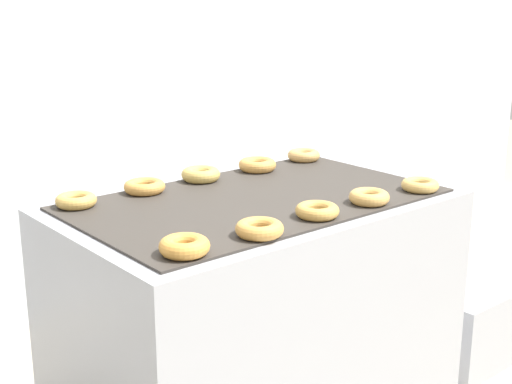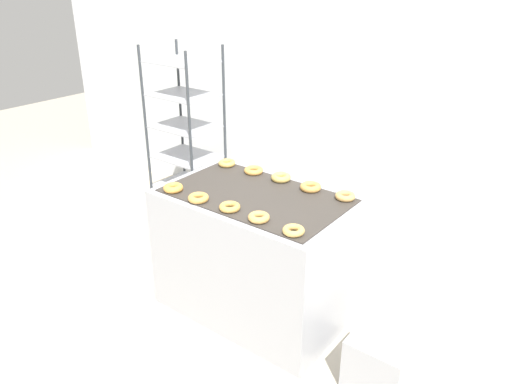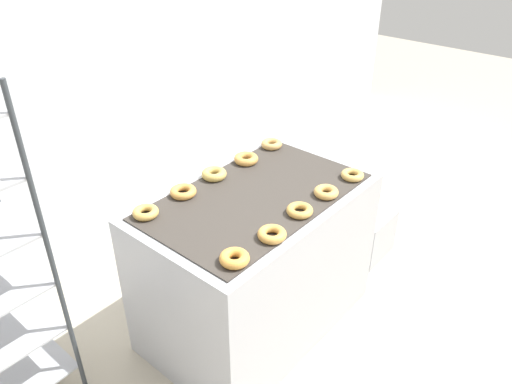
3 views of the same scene
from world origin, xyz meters
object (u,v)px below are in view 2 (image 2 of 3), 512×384
object	(u,v)px
donut_far_right	(311,187)
donut_far_rightmost	(345,196)
donut_near_leftmost	(173,188)
donut_far_center	(281,177)
donut_far_leftmost	(227,163)
donut_near_center	(230,207)
baking_rack_cart	(186,142)
glaze_bin	(380,362)
donut_near_rightmost	(294,230)
fryer_machine	(256,254)
donut_far_left	(254,170)
donut_near_right	(259,217)
donut_near_left	(198,198)

from	to	relation	value
donut_far_right	donut_far_rightmost	distance (m)	0.26
donut_near_leftmost	donut_far_center	distance (m)	0.77
donut_far_leftmost	donut_far_right	distance (m)	0.76
donut_near_center	baking_rack_cart	bearing A→B (deg)	145.04
glaze_bin	donut_near_rightmost	size ratio (longest dim) A/B	2.72
fryer_machine	donut_far_left	distance (m)	0.62
fryer_machine	glaze_bin	bearing A→B (deg)	-8.11
donut_near_center	donut_near_right	world-z (taller)	donut_near_right
donut_far_leftmost	donut_far_left	distance (m)	0.26
donut_near_center	donut_far_left	world-z (taller)	donut_far_left
donut_near_rightmost	donut_near_center	bearing A→B (deg)	178.75
baking_rack_cart	glaze_bin	bearing A→B (deg)	-18.05
glaze_bin	donut_far_center	size ratio (longest dim) A/B	2.48
donut_near_left	donut_near_right	distance (m)	0.48
glaze_bin	donut_near_right	size ratio (longest dim) A/B	2.67
donut_near_left	donut_far_center	size ratio (longest dim) A/B	0.97
donut_near_right	donut_near_left	bearing A→B (deg)	-177.75
donut_near_rightmost	donut_far_center	size ratio (longest dim) A/B	0.91
baking_rack_cart	donut_near_left	distance (m)	1.36
donut_near_center	donut_far_leftmost	size ratio (longest dim) A/B	1.03
fryer_machine	donut_near_leftmost	distance (m)	0.75
donut_near_rightmost	fryer_machine	bearing A→B (deg)	149.44
donut_near_leftmost	donut_far_right	distance (m)	0.94
donut_far_center	fryer_machine	bearing A→B (deg)	-88.44
donut_near_center	donut_far_center	world-z (taller)	donut_far_center
donut_near_right	donut_near_rightmost	size ratio (longest dim) A/B	1.02
donut_near_rightmost	donut_near_leftmost	bearing A→B (deg)	-179.98
donut_far_center	donut_far_right	size ratio (longest dim) A/B	0.98
baking_rack_cart	donut_near_rightmost	size ratio (longest dim) A/B	13.36
donut_far_right	donut_near_rightmost	bearing A→B (deg)	-67.10
donut_near_center	donut_far_right	distance (m)	0.62
donut_near_leftmost	glaze_bin	bearing A→B (deg)	5.34
baking_rack_cart	donut_near_right	bearing A→B (deg)	-30.65
donut_far_leftmost	donut_far_left	world-z (taller)	same
fryer_machine	donut_far_center	size ratio (longest dim) A/B	9.21
donut_far_leftmost	fryer_machine	bearing A→B (deg)	-29.98
glaze_bin	donut_far_left	size ratio (longest dim) A/B	2.49
donut_far_rightmost	donut_far_left	bearing A→B (deg)	-179.48
glaze_bin	fryer_machine	bearing A→B (deg)	171.89
donut_near_leftmost	donut_far_rightmost	world-z (taller)	donut_near_leftmost
fryer_machine	donut_far_left	world-z (taller)	donut_far_left
fryer_machine	donut_far_rightmost	distance (m)	0.76
donut_near_leftmost	donut_far_leftmost	world-z (taller)	donut_near_leftmost
donut_near_left	donut_near_rightmost	size ratio (longest dim) A/B	1.06
glaze_bin	donut_near_right	bearing A→B (deg)	-170.43
baking_rack_cart	donut_near_left	xyz separation A→B (m)	(1.01, -0.91, 0.07)
fryer_machine	donut_near_left	bearing A→B (deg)	-128.46
donut_near_leftmost	donut_far_center	bearing A→B (deg)	51.24
donut_near_leftmost	donut_near_left	distance (m)	0.25
donut_far_center	donut_far_leftmost	bearing A→B (deg)	-178.58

